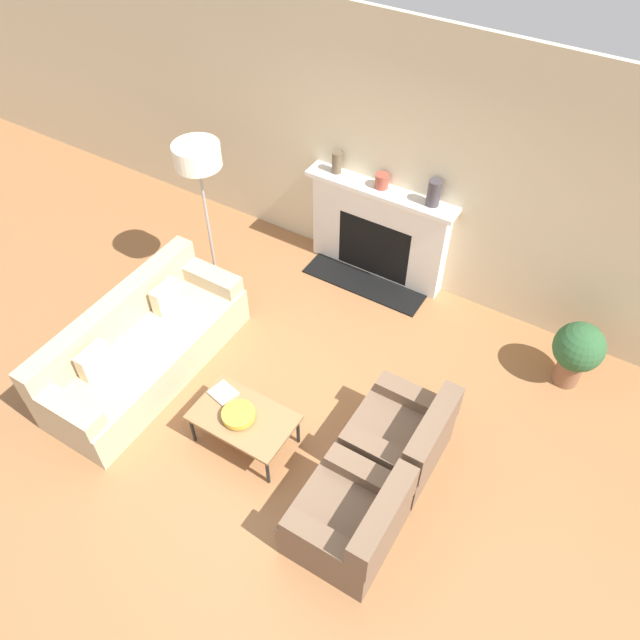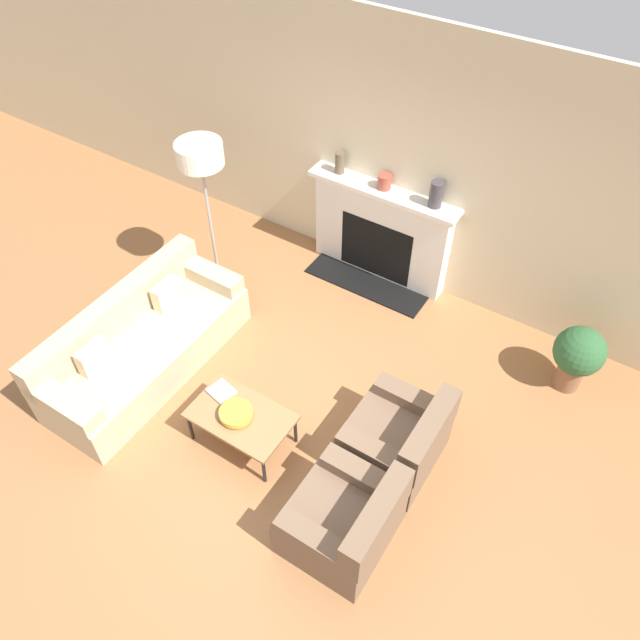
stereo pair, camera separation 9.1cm
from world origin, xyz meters
The scene contains 14 objects.
ground_plane centered at (0.00, 0.00, 0.00)m, with size 18.00×18.00×0.00m, color #99663D.
wall_back centered at (0.00, 2.68, 1.45)m, with size 18.00×0.06×2.90m.
fireplace centered at (-0.24, 2.54, 0.57)m, with size 1.72×0.59×1.17m.
couch centered at (-1.53, 0.03, 0.30)m, with size 0.86×2.20×0.80m.
armchair_near centered at (1.12, -0.47, 0.29)m, with size 0.79×0.84×0.78m.
armchair_far centered at (1.12, 0.42, 0.29)m, with size 0.79×0.84×0.78m.
coffee_table centered at (-0.15, -0.16, 0.35)m, with size 0.91×0.56×0.39m.
bowl centered at (-0.17, -0.19, 0.43)m, with size 0.30×0.30×0.08m.
book centered at (-0.45, -0.05, 0.40)m, with size 0.26×0.24×0.02m.
floor_lamp centered at (-1.67, 1.37, 1.58)m, with size 0.47×0.47×1.83m.
mantel_vase_left centered at (-0.79, 2.55, 1.28)m, with size 0.11×0.11×0.24m.
mantel_vase_center_left centered at (-0.25, 2.55, 1.24)m, with size 0.15×0.15×0.16m.
mantel_vase_center_right centered at (0.33, 2.55, 1.31)m, with size 0.14×0.14×0.28m.
potted_plant centered at (2.16, 2.08, 0.45)m, with size 0.49×0.49×0.75m.
Camera 1 is at (2.08, -2.51, 4.96)m, focal length 35.00 mm.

